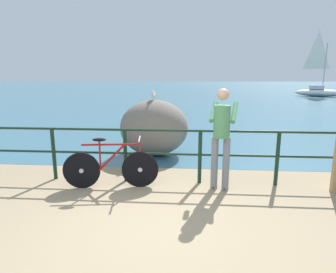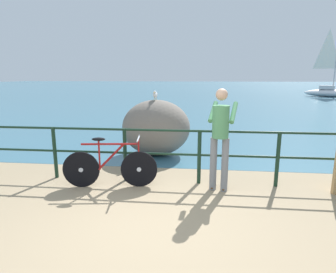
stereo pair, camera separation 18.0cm
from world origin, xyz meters
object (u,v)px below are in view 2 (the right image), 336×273
at_px(bicycle, 110,166).
at_px(seagull, 155,94).
at_px(breakwater_boulder_main, 156,128).
at_px(sailboat, 329,89).
at_px(person_at_railing, 220,135).

bearing_deg(bicycle, seagull, 70.03).
bearing_deg(seagull, breakwater_boulder_main, 162.40).
distance_m(breakwater_boulder_main, sailboat, 25.16).
bearing_deg(seagull, bicycle, -16.11).
bearing_deg(sailboat, breakwater_boulder_main, -98.58).
bearing_deg(person_at_railing, sailboat, -12.89).
relative_size(seagull, sailboat, 0.06).
relative_size(person_at_railing, seagull, 5.25).
height_order(bicycle, breakwater_boulder_main, breakwater_boulder_main).
xyz_separation_m(seagull, sailboat, (13.22, 21.45, -0.83)).
relative_size(bicycle, seagull, 4.99).
distance_m(bicycle, breakwater_boulder_main, 2.33).
distance_m(person_at_railing, sailboat, 26.37).
bearing_deg(sailboat, person_at_railing, -93.42).
height_order(bicycle, person_at_railing, person_at_railing).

